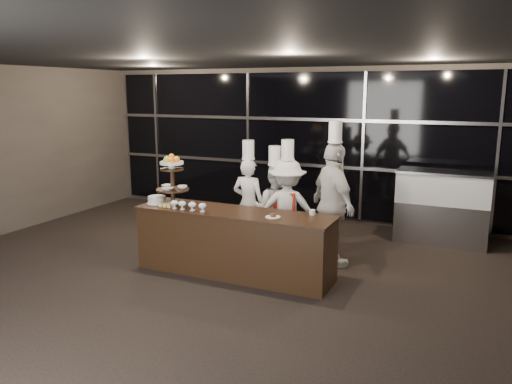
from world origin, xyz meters
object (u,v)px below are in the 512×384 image
at_px(buffet_counter, 234,242).
at_px(chef_b, 274,208).
at_px(layer_cake, 157,200).
at_px(display_case, 442,203).
at_px(chef_c, 287,209).
at_px(display_stand, 172,176).
at_px(chef_d, 333,204).
at_px(chef_a, 248,202).

bearing_deg(buffet_counter, chef_b, 83.91).
height_order(buffet_counter, layer_cake, layer_cake).
bearing_deg(display_case, chef_c, -138.93).
bearing_deg(chef_c, display_stand, -145.93).
xyz_separation_m(buffet_counter, chef_d, (1.15, 0.91, 0.47)).
distance_m(chef_a, chef_c, 0.79).
bearing_deg(layer_cake, chef_b, 41.47).
bearing_deg(display_case, buffet_counter, -132.08).
xyz_separation_m(chef_b, chef_c, (0.29, -0.21, 0.06)).
relative_size(display_stand, display_case, 0.50).
xyz_separation_m(display_stand, chef_a, (0.66, 1.19, -0.56)).
relative_size(chef_a, chef_b, 1.04).
xyz_separation_m(layer_cake, display_case, (3.77, 2.84, -0.29)).
relative_size(layer_cake, chef_c, 0.16).
relative_size(display_stand, chef_d, 0.35).
distance_m(chef_b, chef_d, 1.08).
relative_size(display_stand, chef_a, 0.42).
relative_size(buffet_counter, display_stand, 3.81).
relative_size(display_stand, chef_b, 0.43).
bearing_deg(chef_d, chef_a, 169.53).
bearing_deg(chef_b, chef_d, -13.73).
bearing_deg(layer_cake, display_case, 36.99).
height_order(layer_cake, chef_c, chef_c).
height_order(chef_c, chef_d, chef_d).
bearing_deg(layer_cake, buffet_counter, 2.29).
height_order(chef_a, chef_d, chef_d).
xyz_separation_m(buffet_counter, chef_c, (0.42, 0.96, 0.32)).
xyz_separation_m(layer_cake, chef_a, (0.91, 1.24, -0.20)).
bearing_deg(chef_a, buffet_counter, -73.95).
xyz_separation_m(layer_cake, chef_d, (2.40, 0.96, -0.04)).
xyz_separation_m(display_case, chef_d, (-1.37, -1.88, 0.25)).
height_order(display_case, chef_a, chef_a).
distance_m(layer_cake, chef_b, 1.85).
distance_m(buffet_counter, display_case, 3.76).
distance_m(chef_a, chef_b, 0.47).
xyz_separation_m(display_case, chef_a, (-2.86, -1.60, 0.09)).
distance_m(display_stand, chef_a, 1.47).
height_order(chef_b, chef_d, chef_d).
bearing_deg(buffet_counter, chef_c, 66.46).
xyz_separation_m(display_stand, layer_cake, (-0.25, -0.05, -0.37)).
relative_size(display_case, chef_a, 0.84).
height_order(layer_cake, display_case, display_case).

